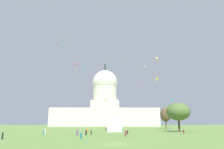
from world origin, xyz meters
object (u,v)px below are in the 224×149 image
at_px(kite_gold_high, 157,59).
at_px(kite_yellow_mid, 157,79).
at_px(person_purple_near_tree_east, 77,133).
at_px(person_black_mid_right, 106,130).
at_px(capitol_building, 105,106).
at_px(kite_white_low, 146,110).
at_px(person_maroon_deep_crowd, 126,133).
at_px(kite_green_mid, 62,42).
at_px(tree_east_near, 178,112).
at_px(person_denim_near_tree_west, 170,130).
at_px(person_black_near_tent, 91,132).
at_px(person_black_mid_left, 86,132).
at_px(kite_orange_high, 83,68).
at_px(kite_blue_mid, 176,78).
at_px(kite_pink_mid, 87,87).
at_px(event_tent, 115,124).
at_px(person_tan_aisle_center, 48,132).
at_px(kite_white_high, 145,67).
at_px(person_teal_back_center, 81,136).
at_px(person_orange_edge_east, 88,130).
at_px(kite_red_mid, 77,66).
at_px(person_white_front_center, 45,131).
at_px(person_black_front_right, 127,132).
at_px(kite_violet_mid, 142,83).
at_px(kite_cyan_high, 85,67).
at_px(person_maroon_lawn_far_right, 184,132).
at_px(kite_magenta_high, 119,81).
at_px(person_black_back_left, 2,136).
at_px(tree_east_mid, 166,115).
at_px(kite_turquoise_low, 172,101).
at_px(kite_lime_low, 96,110).
at_px(person_teal_mid_center, 44,132).

bearing_deg(kite_gold_high, kite_yellow_mid, -101.51).
height_order(person_purple_near_tree_east, person_black_mid_right, person_purple_near_tree_east).
distance_m(capitol_building, kite_white_low, 107.30).
xyz_separation_m(person_maroon_deep_crowd, kite_green_mid, (-21.08, 13.96, 31.06)).
relative_size(tree_east_near, kite_white_low, 11.45).
bearing_deg(kite_white_low, person_denim_near_tree_west, 62.81).
bearing_deg(person_black_near_tent, person_black_mid_left, -23.95).
bearing_deg(capitol_building, kite_green_mid, -94.59).
height_order(kite_orange_high, kite_blue_mid, kite_orange_high).
relative_size(kite_blue_mid, kite_pink_mid, 1.06).
xyz_separation_m(event_tent, person_tan_aisle_center, (-22.43, -16.20, -2.20)).
relative_size(person_black_mid_right, kite_white_high, 0.39).
bearing_deg(person_teal_back_center, person_denim_near_tree_west, 44.08).
bearing_deg(kite_white_high, person_black_near_tent, 156.84).
bearing_deg(tree_east_near, person_orange_edge_east, -175.38).
bearing_deg(kite_red_mid, person_white_front_center, 150.42).
relative_size(person_tan_aisle_center, kite_white_low, 1.57).
relative_size(person_teal_back_center, person_black_front_right, 1.01).
bearing_deg(kite_violet_mid, kite_green_mid, 20.94).
distance_m(person_black_mid_left, kite_orange_high, 150.84).
distance_m(tree_east_near, kite_red_mid, 46.30).
bearing_deg(kite_cyan_high, kite_white_high, 71.62).
bearing_deg(kite_violet_mid, kite_gold_high, -128.44).
bearing_deg(person_maroon_lawn_far_right, kite_orange_high, -13.84).
height_order(person_orange_edge_east, kite_magenta_high, kite_magenta_high).
bearing_deg(kite_gold_high, person_black_mid_right, -127.00).
bearing_deg(person_black_near_tent, person_maroon_lawn_far_right, 96.91).
bearing_deg(person_black_back_left, kite_pink_mid, 90.88).
distance_m(tree_east_mid, person_white_front_center, 79.37).
bearing_deg(person_black_mid_right, person_orange_edge_east, 17.14).
bearing_deg(kite_turquoise_low, person_black_mid_left, -122.91).
distance_m(person_orange_edge_east, kite_magenta_high, 121.69).
distance_m(person_orange_edge_east, kite_gold_high, 77.77).
bearing_deg(person_maroon_lawn_far_right, tree_east_mid, -44.04).
relative_size(person_black_back_left, kite_lime_low, 1.85).
distance_m(kite_orange_high, kite_yellow_mid, 137.15).
bearing_deg(person_orange_edge_east, person_teal_mid_center, -2.38).
bearing_deg(tree_east_mid, event_tent, -127.49).
relative_size(kite_lime_low, kite_red_mid, 0.23).
relative_size(capitol_building, person_black_near_tent, 73.98).
xyz_separation_m(event_tent, kite_pink_mid, (-15.37, 40.37, 21.91)).
xyz_separation_m(kite_gold_high, kite_magenta_high, (-22.23, 63.46, -2.60)).
xyz_separation_m(kite_orange_high, kite_green_mid, (8.17, -131.74, -24.36)).
height_order(person_black_mid_left, kite_turquoise_low, kite_turquoise_low).
relative_size(person_white_front_center, person_black_front_right, 1.05).
xyz_separation_m(tree_east_near, kite_cyan_high, (-45.37, 52.26, 32.72)).
xyz_separation_m(person_orange_edge_east, kite_yellow_mid, (26.43, -7.94, 19.08)).
distance_m(kite_violet_mid, kite_pink_mid, 44.08).
bearing_deg(person_maroon_lawn_far_right, kite_gold_high, -41.14).
relative_size(person_black_near_tent, person_denim_near_tree_west, 0.89).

